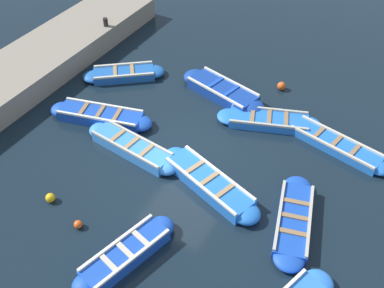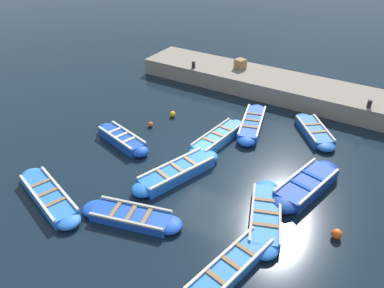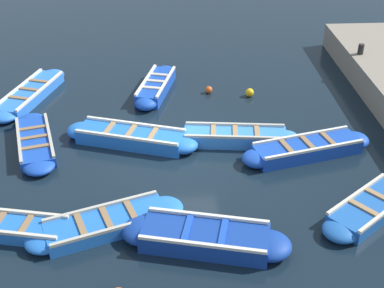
{
  "view_description": "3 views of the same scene",
  "coord_description": "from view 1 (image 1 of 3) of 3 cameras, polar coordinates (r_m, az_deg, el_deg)",
  "views": [
    {
      "loc": [
        -5.3,
        8.59,
        10.2
      ],
      "look_at": [
        -0.03,
        -0.57,
        0.32
      ],
      "focal_mm": 42.0,
      "sensor_mm": 36.0,
      "label": 1
    },
    {
      "loc": [
        -10.39,
        -5.69,
        8.52
      ],
      "look_at": [
        0.38,
        0.93,
        0.41
      ],
      "focal_mm": 35.0,
      "sensor_mm": 36.0,
      "label": 2
    },
    {
      "loc": [
        -0.3,
        -12.36,
        7.89
      ],
      "look_at": [
        0.42,
        0.15,
        0.17
      ],
      "focal_mm": 50.0,
      "sensor_mm": 36.0,
      "label": 3
    }
  ],
  "objects": [
    {
      "name": "ground_plane",
      "position": [
        14.35,
        -1.24,
        -2.23
      ],
      "size": [
        120.0,
        120.0,
        0.0
      ],
      "primitive_type": "plane",
      "color": "black"
    },
    {
      "name": "boat_inner_gap",
      "position": [
        15.42,
        17.74,
        -0.08
      ],
      "size": [
        3.85,
        1.49,
        0.36
      ],
      "color": "blue",
      "rests_on": "ground"
    },
    {
      "name": "boat_far_corner",
      "position": [
        14.67,
        -7.62,
        -0.43
      ],
      "size": [
        3.67,
        1.11,
        0.43
      ],
      "color": "#3884E0",
      "rests_on": "ground"
    },
    {
      "name": "boat_stern_in",
      "position": [
        12.05,
        -8.42,
        -13.72
      ],
      "size": [
        1.5,
        3.26,
        0.46
      ],
      "color": "#1947B7",
      "rests_on": "ground"
    },
    {
      "name": "boat_outer_right",
      "position": [
        16.04,
        -11.51,
        3.47
      ],
      "size": [
        3.83,
        1.73,
        0.44
      ],
      "color": "#1947B7",
      "rests_on": "ground"
    },
    {
      "name": "boat_alongside",
      "position": [
        13.45,
        2.18,
        -5.01
      ],
      "size": [
        3.91,
        1.95,
        0.46
      ],
      "color": "blue",
      "rests_on": "ground"
    },
    {
      "name": "boat_bow_out",
      "position": [
        12.94,
        12.79,
        -9.41
      ],
      "size": [
        1.68,
        3.49,
        0.36
      ],
      "color": "#1947B7",
      "rests_on": "ground"
    },
    {
      "name": "boat_near_quay",
      "position": [
        18.06,
        -8.63,
        8.79
      ],
      "size": [
        3.02,
        2.63,
        0.38
      ],
      "color": "#1E59AD",
      "rests_on": "ground"
    },
    {
      "name": "boat_drifting",
      "position": [
        16.88,
        3.9,
        6.68
      ],
      "size": [
        3.8,
        1.77,
        0.47
      ],
      "color": "navy",
      "rests_on": "ground"
    },
    {
      "name": "boat_centre",
      "position": [
        15.82,
        9.72,
        2.94
      ],
      "size": [
        3.7,
        2.07,
        0.36
      ],
      "color": "blue",
      "rests_on": "ground"
    },
    {
      "name": "quay_wall",
      "position": [
        18.26,
        -22.16,
        7.32
      ],
      "size": [
        2.78,
        15.47,
        0.88
      ],
      "color": "gray",
      "rests_on": "ground"
    },
    {
      "name": "bollard_north",
      "position": [
        19.9,
        -10.92,
        14.96
      ],
      "size": [
        0.2,
        0.2,
        0.35
      ],
      "primitive_type": "cylinder",
      "color": "black",
      "rests_on": "quay_wall"
    },
    {
      "name": "buoy_orange_near",
      "position": [
        13.78,
        -17.55,
        -6.53
      ],
      "size": [
        0.28,
        0.28,
        0.28
      ],
      "primitive_type": "sphere",
      "color": "#EAB214",
      "rests_on": "ground"
    },
    {
      "name": "buoy_yellow_far",
      "position": [
        17.53,
        11.29,
        7.24
      ],
      "size": [
        0.32,
        0.32,
        0.32
      ],
      "primitive_type": "sphere",
      "color": "#E05119",
      "rests_on": "ground"
    },
    {
      "name": "buoy_white_drifting",
      "position": [
        12.97,
        -14.26,
        -9.87
      ],
      "size": [
        0.24,
        0.24,
        0.24
      ],
      "primitive_type": "sphere",
      "color": "#E05119",
      "rests_on": "ground"
    }
  ]
}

